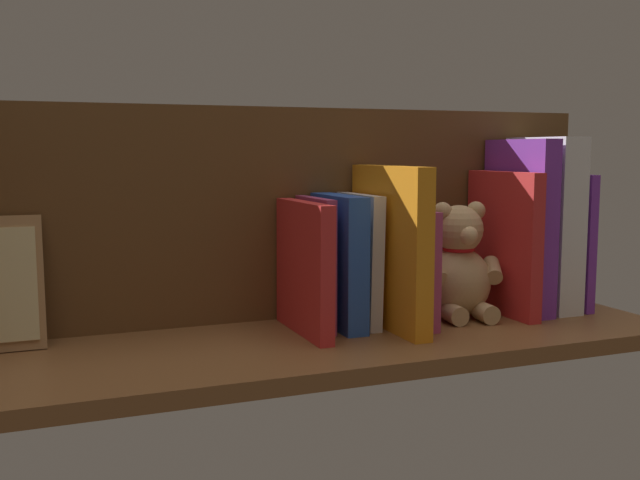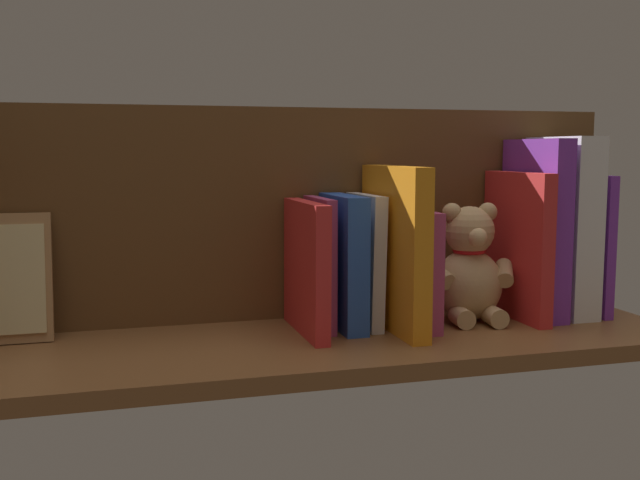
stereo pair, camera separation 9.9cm
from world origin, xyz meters
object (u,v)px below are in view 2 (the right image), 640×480
object	(u,v)px
teddy_bear	(469,269)
picture_frame_leaning	(10,279)
book_0	(583,243)
dictionary_thick_white	(562,226)

from	to	relation	value
teddy_bear	picture_frame_leaning	distance (cm)	63.69
teddy_bear	picture_frame_leaning	size ratio (longest dim) A/B	1.03
book_0	teddy_bear	world-z (taller)	book_0
teddy_bear	book_0	bearing A→B (deg)	-169.98
book_0	dictionary_thick_white	world-z (taller)	dictionary_thick_white
dictionary_thick_white	teddy_bear	world-z (taller)	dictionary_thick_white
teddy_bear	dictionary_thick_white	bearing A→B (deg)	-170.10
book_0	teddy_bear	size ratio (longest dim) A/B	1.22
book_0	picture_frame_leaning	size ratio (longest dim) A/B	1.26
book_0	picture_frame_leaning	world-z (taller)	book_0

